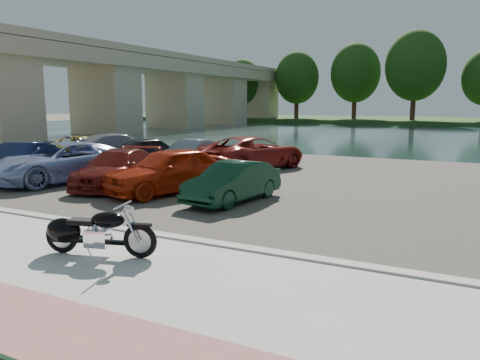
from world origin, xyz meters
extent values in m
plane|color=#595447|center=(0.00, 0.00, 0.00)|extent=(200.00, 200.00, 0.00)
cube|color=#ADACA3|center=(0.00, -1.00, 0.05)|extent=(60.00, 6.00, 0.10)
cube|color=#ADACA3|center=(0.00, 2.00, 0.07)|extent=(60.00, 0.30, 0.14)
cube|color=#403C34|center=(0.00, 11.00, 0.02)|extent=(60.00, 18.00, 0.04)
cube|color=#192D2C|center=(0.00, 40.00, 0.00)|extent=(120.00, 40.00, 0.00)
cube|color=#1E4318|center=(0.00, 72.00, 0.30)|extent=(120.00, 24.00, 0.60)
cube|color=tan|center=(-28.00, 40.00, 7.20)|extent=(7.00, 56.00, 1.40)
cube|color=tan|center=(-28.00, 40.00, 8.20)|extent=(7.00, 56.00, 0.70)
cube|color=tan|center=(-28.00, 30.00, 3.60)|extent=(6.00, 4.00, 7.20)
cube|color=tan|center=(-28.00, 42.00, 3.60)|extent=(6.00, 4.00, 7.20)
cube|color=tan|center=(-28.00, 54.00, 3.60)|extent=(6.00, 4.00, 7.20)
cube|color=tan|center=(-28.00, 66.00, 3.60)|extent=(6.00, 4.00, 7.20)
cylinder|color=#3D2016|center=(-30.00, 64.60, 2.85)|extent=(0.70, 0.70, 4.50)
ellipsoid|color=#12340E|center=(-30.00, 64.60, 6.45)|extent=(6.30, 6.30, 7.56)
cylinder|color=#3D2016|center=(-21.00, 66.00, 3.08)|extent=(0.70, 0.70, 4.95)
ellipsoid|color=#12340E|center=(-21.00, 66.00, 7.04)|extent=(6.93, 6.93, 8.32)
cylinder|color=#3D2016|center=(-12.00, 67.40, 3.30)|extent=(0.70, 0.70, 5.40)
ellipsoid|color=#12340E|center=(-12.00, 67.40, 7.62)|extent=(7.56, 7.56, 9.07)
cylinder|color=#3D2016|center=(-3.00, 64.60, 3.52)|extent=(0.70, 0.70, 5.85)
ellipsoid|color=#12340E|center=(-3.00, 64.60, 8.21)|extent=(8.19, 8.19, 9.83)
torus|color=black|center=(0.06, 0.56, 0.44)|extent=(0.69, 0.30, 0.68)
torus|color=black|center=(-1.53, 0.10, 0.44)|extent=(0.69, 0.30, 0.68)
cylinder|color=#B2B2B7|center=(0.06, 0.56, 0.44)|extent=(0.46, 0.19, 0.46)
cylinder|color=#B2B2B7|center=(-1.53, 0.10, 0.44)|extent=(0.46, 0.19, 0.46)
cylinder|color=silver|center=(-0.05, 0.42, 0.74)|extent=(0.33, 0.14, 0.63)
cylinder|color=silver|center=(-0.10, 0.61, 0.74)|extent=(0.33, 0.14, 0.63)
cylinder|color=silver|center=(-0.26, 0.46, 1.13)|extent=(0.24, 0.73, 0.04)
sphere|color=silver|center=(-0.16, 0.49, 1.05)|extent=(0.20, 0.20, 0.16)
sphere|color=silver|center=(-0.10, 0.51, 1.05)|extent=(0.14, 0.14, 0.11)
cube|color=black|center=(0.06, 0.56, 0.75)|extent=(0.47, 0.26, 0.06)
cube|color=black|center=(-0.73, 0.33, 0.38)|extent=(1.18, 0.43, 0.08)
cube|color=silver|center=(-0.78, 0.31, 0.45)|extent=(0.52, 0.43, 0.34)
cylinder|color=silver|center=(-0.69, 0.34, 0.65)|extent=(0.28, 0.24, 0.27)
cylinder|color=silver|center=(-0.88, 0.29, 0.65)|extent=(0.28, 0.24, 0.27)
ellipsoid|color=black|center=(-0.56, 0.38, 0.82)|extent=(0.75, 0.53, 0.32)
cube|color=black|center=(-1.07, 0.23, 0.76)|extent=(0.61, 0.42, 0.10)
ellipsoid|color=black|center=(-1.48, 0.11, 0.56)|extent=(0.79, 0.52, 0.50)
cube|color=black|center=(-1.53, 0.10, 0.49)|extent=(0.43, 0.28, 0.30)
cylinder|color=silver|center=(-1.12, 0.38, 0.32)|extent=(1.08, 0.39, 0.09)
cylinder|color=silver|center=(-1.12, 0.38, 0.40)|extent=(1.08, 0.39, 0.09)
cylinder|color=#B2B2B7|center=(-0.83, 0.11, 0.23)|extent=(0.06, 0.14, 0.22)
imported|color=#141F40|center=(-11.04, 6.53, 0.74)|extent=(2.41, 4.48, 1.40)
imported|color=#899AC7|center=(-8.54, 6.51, 0.80)|extent=(3.81, 5.92, 1.52)
imported|color=#62140E|center=(-5.91, 6.67, 0.70)|extent=(2.97, 4.90, 1.33)
imported|color=#B72A0C|center=(-3.52, 6.51, 0.81)|extent=(3.29, 4.87, 1.54)
imported|color=#0D321E|center=(-0.94, 6.24, 0.65)|extent=(1.78, 3.85, 1.22)
imported|color=#AD9D28|center=(-13.54, 12.27, 0.67)|extent=(3.46, 4.97, 1.26)
imported|color=gray|center=(-11.10, 12.59, 0.76)|extent=(3.51, 5.35, 1.44)
imported|color=black|center=(-8.60, 12.01, 0.74)|extent=(2.64, 4.37, 1.39)
imported|color=slate|center=(-6.16, 12.59, 0.69)|extent=(1.64, 4.05, 1.31)
imported|color=maroon|center=(-3.49, 12.95, 0.80)|extent=(4.05, 5.95, 1.51)
camera|label=1|loc=(5.69, -6.26, 3.05)|focal=35.00mm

